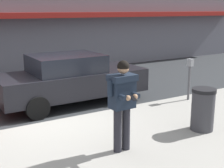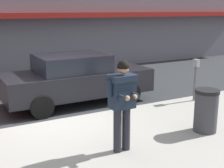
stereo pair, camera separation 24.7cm
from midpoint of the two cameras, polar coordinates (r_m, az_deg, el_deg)
name	(u,v)px [view 1 (the left image)]	position (r m, az deg, el deg)	size (l,w,h in m)	color
ground_plane	(48,124)	(8.26, -12.54, -7.08)	(80.00, 80.00, 0.00)	#2B2D30
sidewalk	(146,155)	(6.29, 5.13, -12.86)	(32.00, 5.30, 0.14)	#99968E
curb_paint_line	(82,116)	(8.64, -6.34, -5.87)	(28.00, 0.12, 0.01)	silver
parked_sedan_mid	(71,79)	(9.62, -8.30, 0.96)	(4.51, 1.96, 1.54)	black
man_texting_on_phone	(122,96)	(5.91, 0.73, -2.28)	(0.65, 0.59, 1.81)	#23232B
parking_meter	(190,73)	(9.71, 13.30, 1.94)	(0.12, 0.18, 1.27)	#4C4C51
trash_bin	(203,109)	(7.41, 15.36, -4.47)	(0.55, 0.55, 0.98)	#38383D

